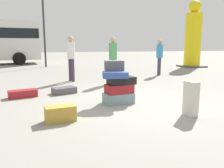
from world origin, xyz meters
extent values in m
plane|color=gray|center=(0.00, 0.00, 0.00)|extent=(80.00, 80.00, 0.00)
cube|color=gray|center=(-0.37, 0.02, 0.13)|extent=(0.76, 0.52, 0.25)
cube|color=maroon|center=(-0.35, 0.03, 0.36)|extent=(0.71, 0.51, 0.22)
cube|color=black|center=(-0.28, 0.06, 0.56)|extent=(0.70, 0.48, 0.18)
cube|color=#334F99|center=(-0.48, -0.08, 0.73)|extent=(0.64, 0.45, 0.15)
cube|color=#4C4C51|center=(-0.43, 0.17, 0.92)|extent=(0.49, 0.33, 0.25)
cube|color=#B28C33|center=(-1.81, -0.98, 0.15)|extent=(0.60, 0.37, 0.30)
cube|color=#4C4C51|center=(-1.61, 1.53, 0.09)|extent=(0.77, 0.62, 0.18)
cube|color=maroon|center=(-2.74, 1.30, 0.10)|extent=(0.80, 0.52, 0.20)
cube|color=beige|center=(0.77, -1.32, 0.36)|extent=(0.21, 0.31, 0.71)
cylinder|color=#3F334C|center=(3.03, 4.58, 0.41)|extent=(0.12, 0.12, 0.83)
cylinder|color=#3F334C|center=(2.90, 4.41, 0.41)|extent=(0.12, 0.12, 0.83)
cylinder|color=#338CCC|center=(2.97, 4.49, 1.14)|extent=(0.30, 0.30, 0.62)
sphere|color=tan|center=(2.97, 4.49, 1.55)|extent=(0.22, 0.22, 0.22)
cylinder|color=#3F334C|center=(-1.24, 3.86, 0.44)|extent=(0.12, 0.12, 0.89)
cylinder|color=#3F334C|center=(-1.15, 3.66, 0.44)|extent=(0.12, 0.12, 0.89)
cylinder|color=white|center=(-1.20, 3.76, 1.22)|extent=(0.30, 0.30, 0.65)
sphere|color=tan|center=(-1.20, 3.76, 1.65)|extent=(0.22, 0.22, 0.22)
cylinder|color=brown|center=(0.32, 3.04, 0.44)|extent=(0.12, 0.12, 0.88)
cylinder|color=brown|center=(0.23, 2.84, 0.44)|extent=(0.12, 0.12, 0.88)
cylinder|color=#4C9959|center=(0.28, 2.94, 1.19)|extent=(0.30, 0.30, 0.62)
sphere|color=tan|center=(0.28, 2.94, 1.61)|extent=(0.22, 0.22, 0.22)
cylinder|color=yellow|center=(6.89, 7.67, 1.70)|extent=(1.02, 1.02, 3.39)
sphere|color=yellow|center=(6.89, 7.67, 3.79)|extent=(0.79, 0.79, 0.79)
cube|color=#4C4C4C|center=(6.89, 7.67, 0.05)|extent=(1.42, 1.42, 0.10)
cylinder|color=black|center=(-4.56, 14.49, 0.45)|extent=(0.93, 0.38, 0.90)
cylinder|color=black|center=(-4.20, 12.02, 0.45)|extent=(0.93, 0.38, 0.90)
cylinder|color=#333338|center=(-2.34, 10.08, 2.70)|extent=(0.12, 0.12, 5.39)
camera|label=1|loc=(-1.91, -5.17, 1.43)|focal=35.94mm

